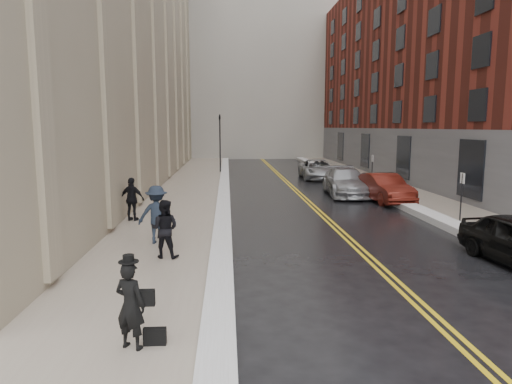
{
  "coord_description": "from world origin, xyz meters",
  "views": [
    {
      "loc": [
        -1.99,
        -10.47,
        4.16
      ],
      "look_at": [
        -0.86,
        7.25,
        1.6
      ],
      "focal_mm": 32.0,
      "sensor_mm": 36.0,
      "label": 1
    }
  ],
  "objects": [
    {
      "name": "snow_ridge_left",
      "position": [
        -2.2,
        16.0,
        0.13
      ],
      "size": [
        0.7,
        60.8,
        0.26
      ],
      "primitive_type": "cube",
      "color": "white",
      "rests_on": "ground"
    },
    {
      "name": "parking_sign_near",
      "position": [
        7.9,
        8.0,
        1.36
      ],
      "size": [
        0.06,
        0.35,
        2.23
      ],
      "color": "black",
      "rests_on": "ground"
    },
    {
      "name": "ground",
      "position": [
        0.0,
        0.0,
        0.0
      ],
      "size": [
        160.0,
        160.0,
        0.0
      ],
      "primitive_type": "plane",
      "color": "black",
      "rests_on": "ground"
    },
    {
      "name": "sidewalk_left",
      "position": [
        -4.5,
        16.0,
        0.07
      ],
      "size": [
        4.0,
        64.0,
        0.15
      ],
      "primitive_type": "cube",
      "color": "gray",
      "rests_on": "ground"
    },
    {
      "name": "tower_far_right",
      "position": [
        14.0,
        66.0,
        22.0
      ],
      "size": [
        22.0,
        18.0,
        44.0
      ],
      "primitive_type": "cube",
      "color": "slate",
      "rests_on": "ground"
    },
    {
      "name": "car_silver_near",
      "position": [
        5.2,
        16.62,
        0.82
      ],
      "size": [
        2.66,
        5.81,
        1.65
      ],
      "primitive_type": "imported",
      "rotation": [
        0.0,
        0.0,
        -0.06
      ],
      "color": "#929499",
      "rests_on": "ground"
    },
    {
      "name": "lane_stripe_b",
      "position": [
        2.62,
        16.0,
        0.0
      ],
      "size": [
        0.12,
        64.0,
        0.01
      ],
      "primitive_type": "cube",
      "color": "gold",
      "rests_on": "ground"
    },
    {
      "name": "building_right",
      "position": [
        17.5,
        23.0,
        9.0
      ],
      "size": [
        14.0,
        50.0,
        18.0
      ],
      "primitive_type": "cube",
      "color": "maroon",
      "rests_on": "ground"
    },
    {
      "name": "sidewalk_right",
      "position": [
        9.0,
        16.0,
        0.07
      ],
      "size": [
        3.0,
        64.0,
        0.15
      ],
      "primitive_type": "cube",
      "color": "gray",
      "rests_on": "ground"
    },
    {
      "name": "car_silver_far",
      "position": [
        5.2,
        25.32,
        0.76
      ],
      "size": [
        2.68,
        5.56,
        1.53
      ],
      "primitive_type": "imported",
      "rotation": [
        0.0,
        0.0,
        -0.03
      ],
      "color": "#9B9EA2",
      "rests_on": "ground"
    },
    {
      "name": "pedestrian_b",
      "position": [
        -4.42,
        5.13,
        1.15
      ],
      "size": [
        1.3,
        0.75,
        2.01
      ],
      "primitive_type": "imported",
      "rotation": [
        0.0,
        0.0,
        3.13
      ],
      "color": "#19212E",
      "rests_on": "sidewalk_left"
    },
    {
      "name": "traffic_signal",
      "position": [
        -2.6,
        30.0,
        3.08
      ],
      "size": [
        0.18,
        0.15,
        5.2
      ],
      "color": "black",
      "rests_on": "ground"
    },
    {
      "name": "pedestrian_a",
      "position": [
        -3.92,
        3.33,
        1.05
      ],
      "size": [
        0.99,
        0.84,
        1.8
      ],
      "primitive_type": "imported",
      "rotation": [
        0.0,
        0.0,
        2.95
      ],
      "color": "black",
      "rests_on": "sidewalk_left"
    },
    {
      "name": "snow_ridge_right",
      "position": [
        7.15,
        16.0,
        0.15
      ],
      "size": [
        0.85,
        60.8,
        0.3
      ],
      "primitive_type": "cube",
      "color": "white",
      "rests_on": "ground"
    },
    {
      "name": "lane_stripe_a",
      "position": [
        2.38,
        16.0,
        0.0
      ],
      "size": [
        0.12,
        64.0,
        0.01
      ],
      "primitive_type": "cube",
      "color": "gold",
      "rests_on": "ground"
    },
    {
      "name": "pedestrian_c",
      "position": [
        -6.05,
        9.02,
        1.08
      ],
      "size": [
        1.18,
        0.75,
        1.86
      ],
      "primitive_type": "imported",
      "rotation": [
        0.0,
        0.0,
        2.85
      ],
      "color": "black",
      "rests_on": "sidewalk_left"
    },
    {
      "name": "parking_sign_far",
      "position": [
        7.9,
        20.0,
        1.36
      ],
      "size": [
        0.06,
        0.35,
        2.23
      ],
      "color": "black",
      "rests_on": "ground"
    },
    {
      "name": "pedestrian_main",
      "position": [
        -3.76,
        -2.51,
        0.96
      ],
      "size": [
        0.7,
        0.6,
        1.62
      ],
      "primitive_type": "imported",
      "rotation": [
        0.0,
        0.0,
        2.72
      ],
      "color": "black",
      "rests_on": "sidewalk_left"
    },
    {
      "name": "car_maroon",
      "position": [
        6.67,
        14.06,
        0.79
      ],
      "size": [
        2.15,
        4.93,
        1.58
      ],
      "primitive_type": "imported",
      "rotation": [
        0.0,
        0.0,
        0.1
      ],
      "color": "#4F150E",
      "rests_on": "ground"
    }
  ]
}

